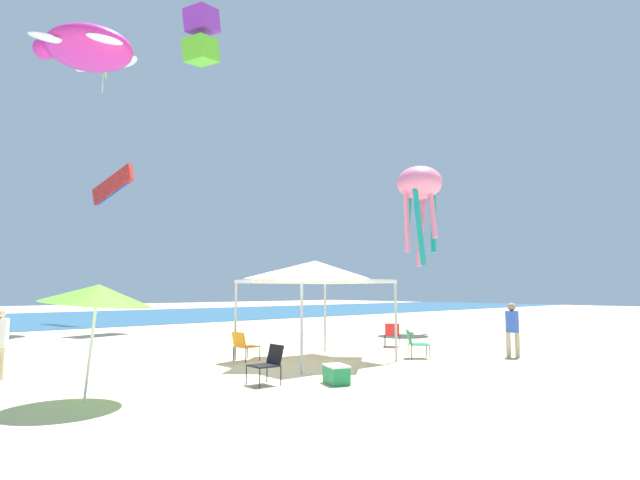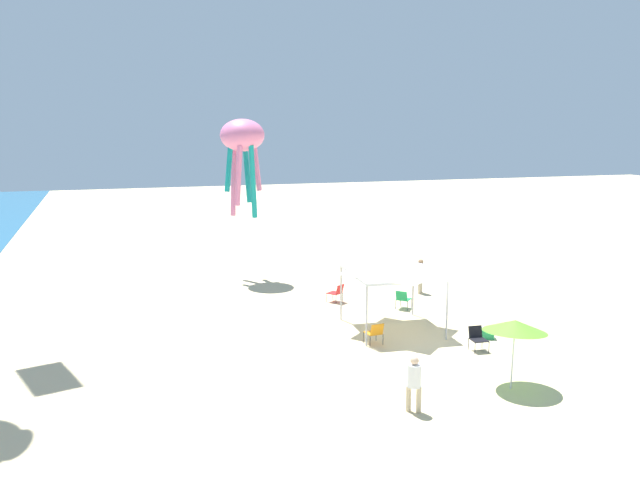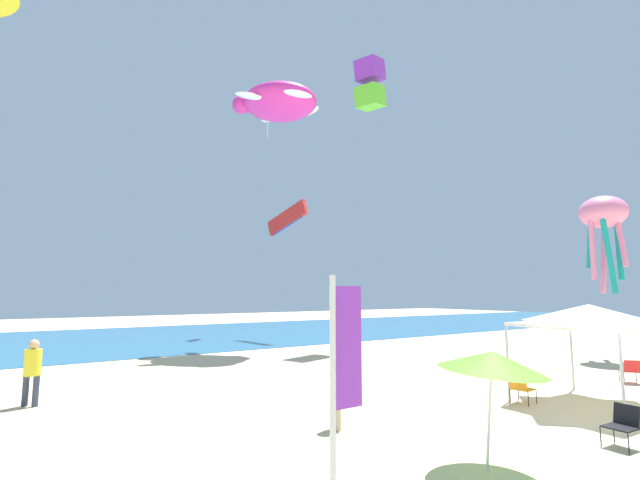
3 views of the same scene
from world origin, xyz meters
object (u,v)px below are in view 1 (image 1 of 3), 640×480
Objects in this scene: canopy_tent at (315,272)px; kite_octopus_pink at (420,188)px; folding_chair_left_of_tent at (243,344)px; folding_chair_near_cooler at (268,362)px; kite_diamond_lime at (103,66)px; kite_parafoil_red at (113,185)px; folding_chair_facing_ocean at (392,333)px; cooler_box at (336,374)px; beach_umbrella at (98,294)px; person_far_stroller at (512,325)px; kite_box_purple at (201,36)px; folding_chair_right_of_tent at (415,342)px; kite_turtle_magenta at (87,49)px.

canopy_tent is 0.74× the size of kite_octopus_pink.
folding_chair_left_of_tent is 1.00× the size of folding_chair_near_cooler.
kite_diamond_lime is at bearing -162.49° from kite_octopus_pink.
kite_octopus_pink is at bearing -168.20° from kite_parafoil_red.
folding_chair_facing_ocean is at bearing -65.38° from kite_octopus_pink.
folding_chair_left_of_tent is 1.12× the size of cooler_box.
folding_chair_left_of_tent is at bearing 83.48° from cooler_box.
folding_chair_facing_ocean is at bearing 10.72° from beach_umbrella.
folding_chair_near_cooler is at bearing -11.41° from beach_umbrella.
kite_diamond_lime reaches higher than kite_octopus_pink.
person_far_stroller is at bearing -35.46° from canopy_tent.
canopy_tent is 29.56m from kite_diamond_lime.
kite_box_purple is at bearing 55.61° from beach_umbrella.
folding_chair_near_cooler is at bearing 152.70° from kite_parafoil_red.
folding_chair_facing_ocean is 1.00× the size of folding_chair_near_cooler.
folding_chair_facing_ocean reaches higher than cooler_box.
kite_octopus_pink is (7.66, -21.41, -10.93)m from kite_diamond_lime.
folding_chair_right_of_tent and folding_chair_left_of_tent have the same top height.
kite_turtle_magenta is at bearing -17.67° from folding_chair_facing_ocean.
cooler_box is at bearing -20.06° from beach_umbrella.
kite_diamond_lime is 0.97× the size of kite_box_purple.
cooler_box is (4.41, -1.61, -1.70)m from beach_umbrella.
canopy_tent is 4.36× the size of folding_chair_left_of_tent.
canopy_tent is 2.83m from folding_chair_left_of_tent.
beach_umbrella is 0.38× the size of kite_turtle_magenta.
kite_parafoil_red is at bearing -30.68° from folding_chair_facing_ocean.
kite_diamond_lime is at bearing 71.21° from beach_umbrella.
folding_chair_right_of_tent is 4.73m from cooler_box.
kite_diamond_lime reaches higher than cooler_box.
kite_box_purple is (-0.36, 13.18, 15.79)m from folding_chair_facing_ocean.
kite_box_purple is (5.54, 12.68, 15.79)m from folding_chair_left_of_tent.
canopy_tent is 0.61× the size of kite_turtle_magenta.
folding_chair_right_of_tent is at bearing 97.19° from folding_chair_near_cooler.
folding_chair_right_of_tent is at bearing -23.61° from kite_box_purple.
kite_turtle_magenta reaches higher than cooler_box.
folding_chair_left_of_tent is (-1.54, 1.27, -2.00)m from canopy_tent.
person_far_stroller reaches higher than cooler_box.
kite_octopus_pink is 18.62m from kite_turtle_magenta.
kite_parafoil_red reaches higher than folding_chair_near_cooler.
kite_parafoil_red is at bearing -179.58° from kite_box_purple.
folding_chair_right_of_tent is at bearing 16.16° from cooler_box.
person_far_stroller is at bearing 82.81° from folding_chair_near_cooler.
cooler_box is at bearing 155.76° from kite_parafoil_red.
kite_box_purple is at bearing 39.05° from folding_chair_right_of_tent.
folding_chair_near_cooler is 0.26× the size of kite_diamond_lime.
kite_parafoil_red is 1.15× the size of kite_box_purple.
kite_octopus_pink reaches higher than person_far_stroller.
person_far_stroller reaches higher than folding_chair_near_cooler.
beach_umbrella is 18.08m from kite_octopus_pink.
canopy_tent reaches higher than folding_chair_facing_ocean.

